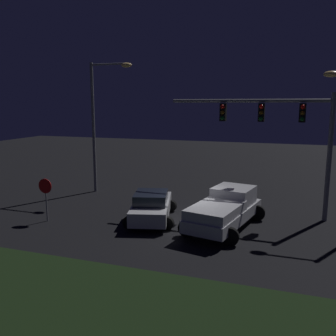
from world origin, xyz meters
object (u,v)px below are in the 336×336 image
(car_sedan, at_px, (151,206))
(traffic_signal_gantry, at_px, (280,124))
(stop_sign, at_px, (46,192))
(pickup_truck, at_px, (226,207))
(street_lamp_left, at_px, (101,112))

(car_sedan, distance_m, traffic_signal_gantry, 7.84)
(car_sedan, xyz_separation_m, stop_sign, (-5.01, -1.90, 0.82))
(traffic_signal_gantry, bearing_deg, car_sedan, -155.97)
(traffic_signal_gantry, height_order, stop_sign, traffic_signal_gantry)
(car_sedan, bearing_deg, pickup_truck, -102.87)
(pickup_truck, xyz_separation_m, street_lamp_left, (-9.13, 4.43, 4.40))
(traffic_signal_gantry, xyz_separation_m, stop_sign, (-11.08, -4.61, -3.34))
(pickup_truck, distance_m, traffic_signal_gantry, 5.18)
(pickup_truck, xyz_separation_m, car_sedan, (-3.83, -0.13, -0.26))
(street_lamp_left, bearing_deg, traffic_signal_gantry, -9.24)
(pickup_truck, relative_size, car_sedan, 1.21)
(car_sedan, bearing_deg, stop_sign, 95.95)
(pickup_truck, bearing_deg, street_lamp_left, 76.14)
(street_lamp_left, height_order, stop_sign, street_lamp_left)
(street_lamp_left, bearing_deg, car_sedan, -40.67)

